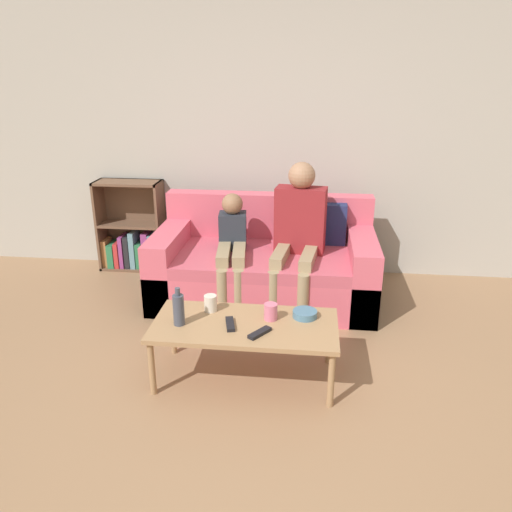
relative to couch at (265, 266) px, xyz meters
The scene contains 13 objects.
ground_plane 1.99m from the couch, 86.78° to the right, with size 22.00×22.00×0.00m, color #997251.
wall_back 1.24m from the couch, 81.13° to the left, with size 12.00×0.06×2.60m.
couch is the anchor object (origin of this frame).
bookshelf 1.50m from the couch, 158.42° to the left, with size 0.64×0.28×0.89m.
coffee_table 1.26m from the couch, 90.45° to the right, with size 1.17×0.56×0.40m.
person_adult 0.51m from the couch, 16.51° to the right, with size 0.44×0.71×1.20m.
person_child 0.40m from the couch, 149.35° to the right, with size 0.29×0.69×0.92m.
cup_near 1.15m from the couch, 103.18° to the right, with size 0.08×0.08×0.11m.
cup_far 1.20m from the couch, 82.92° to the right, with size 0.09×0.09×0.11m.
tv_remote_0 1.30m from the couch, 94.32° to the right, with size 0.09×0.18×0.02m.
tv_remote_1 1.39m from the couch, 85.93° to the right, with size 0.14×0.17×0.02m.
snack_bowl 1.19m from the couch, 72.07° to the right, with size 0.16×0.16×0.05m.
bottle 1.39m from the couch, 107.63° to the right, with size 0.07×0.07×0.25m.
Camera 1 is at (0.27, -2.05, 1.90)m, focal length 35.00 mm.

